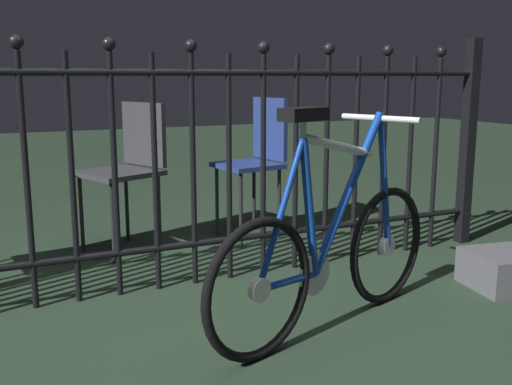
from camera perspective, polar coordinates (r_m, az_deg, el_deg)
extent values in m
plane|color=#213223|center=(2.55, -2.19, -13.36)|extent=(20.00, 20.00, 0.00)
cylinder|color=black|center=(2.84, -21.15, 0.78)|extent=(0.03, 0.03, 1.17)
sphere|color=black|center=(2.81, -22.05, 13.27)|extent=(0.06, 0.06, 0.06)
cylinder|color=black|center=(2.86, -17.24, 1.10)|extent=(0.03, 0.03, 1.17)
cylinder|color=black|center=(2.89, -13.40, 1.40)|extent=(0.03, 0.03, 1.17)
sphere|color=black|center=(2.86, -13.97, 13.69)|extent=(0.06, 0.06, 0.06)
cylinder|color=black|center=(2.94, -9.66, 1.70)|extent=(0.03, 0.03, 1.17)
cylinder|color=black|center=(3.00, -6.06, 1.98)|extent=(0.03, 0.03, 1.17)
sphere|color=black|center=(2.96, -6.30, 13.84)|extent=(0.06, 0.06, 0.06)
cylinder|color=black|center=(3.07, -2.60, 2.23)|extent=(0.03, 0.03, 1.17)
cylinder|color=black|center=(3.15, 0.70, 2.47)|extent=(0.03, 0.03, 1.17)
sphere|color=black|center=(3.12, 0.73, 13.76)|extent=(0.06, 0.06, 0.06)
cylinder|color=black|center=(3.24, 3.82, 2.69)|extent=(0.03, 0.03, 1.17)
cylinder|color=black|center=(3.34, 6.77, 2.89)|extent=(0.03, 0.03, 1.17)
sphere|color=black|center=(3.31, 7.02, 13.53)|extent=(0.06, 0.06, 0.06)
cylinder|color=black|center=(3.45, 9.54, 3.07)|extent=(0.03, 0.03, 1.17)
cylinder|color=black|center=(3.56, 12.14, 3.23)|extent=(0.03, 0.03, 1.17)
sphere|color=black|center=(3.53, 12.55, 13.19)|extent=(0.06, 0.06, 0.06)
cylinder|color=black|center=(3.68, 14.57, 3.37)|extent=(0.03, 0.03, 1.17)
cylinder|color=black|center=(3.81, 16.84, 3.50)|extent=(0.03, 0.03, 1.17)
sphere|color=black|center=(3.78, 17.37, 12.80)|extent=(0.06, 0.06, 0.06)
cylinder|color=black|center=(3.06, -7.09, -5.06)|extent=(3.79, 0.03, 0.03)
cylinder|color=black|center=(2.94, -7.50, 11.38)|extent=(3.79, 0.03, 0.03)
cube|color=black|center=(3.98, 19.67, 4.49)|extent=(0.07, 0.07, 1.29)
torus|color=black|center=(2.24, 0.27, -9.34)|extent=(0.54, 0.21, 0.55)
cylinder|color=silver|center=(2.24, 0.27, -9.34)|extent=(0.10, 0.06, 0.09)
torus|color=black|center=(2.86, 12.49, -5.01)|extent=(0.54, 0.21, 0.55)
cylinder|color=silver|center=(2.86, 12.49, -5.01)|extent=(0.10, 0.06, 0.09)
cylinder|color=navy|center=(2.54, 8.87, 0.13)|extent=(0.44, 0.18, 0.65)
cylinder|color=silver|center=(2.45, 7.93, 4.42)|extent=(0.43, 0.18, 0.14)
cylinder|color=navy|center=(2.36, 5.12, -1.52)|extent=(0.13, 0.07, 0.57)
cylinder|color=navy|center=(2.35, 3.10, -8.53)|extent=(0.31, 0.13, 0.04)
cylinder|color=navy|center=(2.24, 2.44, -1.97)|extent=(0.25, 0.11, 0.56)
cylinder|color=navy|center=(2.75, 12.17, 0.99)|extent=(0.13, 0.07, 0.62)
cylinder|color=silver|center=(2.67, 11.82, 7.21)|extent=(0.03, 0.03, 0.02)
cylinder|color=silver|center=(2.67, 11.82, 6.99)|extent=(0.15, 0.39, 0.03)
cylinder|color=silver|center=(2.28, 4.56, 6.13)|extent=(0.03, 0.03, 0.07)
cube|color=black|center=(2.27, 4.58, 7.51)|extent=(0.22, 0.15, 0.05)
cylinder|color=silver|center=(2.46, 5.66, -7.78)|extent=(0.17, 0.07, 0.18)
cylinder|color=black|center=(3.72, -1.46, -1.66)|extent=(0.02, 0.02, 0.47)
cylinder|color=black|center=(3.97, -3.77, -0.87)|extent=(0.02, 0.02, 0.47)
cylinder|color=black|center=(3.88, 2.23, -1.12)|extent=(0.02, 0.02, 0.47)
cylinder|color=black|center=(4.12, -0.20, -0.40)|extent=(0.02, 0.02, 0.47)
cube|color=navy|center=(3.88, -0.81, 2.63)|extent=(0.42, 0.42, 0.03)
cube|color=navy|center=(3.95, 1.34, 6.17)|extent=(0.08, 0.35, 0.40)
cylinder|color=black|center=(3.47, -13.57, -2.88)|extent=(0.02, 0.02, 0.47)
cylinder|color=black|center=(3.75, -16.43, -2.02)|extent=(0.02, 0.02, 0.47)
cylinder|color=black|center=(3.66, -9.29, -2.00)|extent=(0.02, 0.02, 0.47)
cylinder|color=black|center=(3.92, -12.31, -1.24)|extent=(0.02, 0.02, 0.47)
cube|color=#2D2D33|center=(3.65, -13.07, 1.84)|extent=(0.54, 0.54, 0.03)
cube|color=#2D2D33|center=(3.74, -10.73, 5.55)|extent=(0.18, 0.38, 0.38)
cube|color=#4C4C51|center=(3.29, 22.68, -6.88)|extent=(0.39, 0.39, 0.18)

